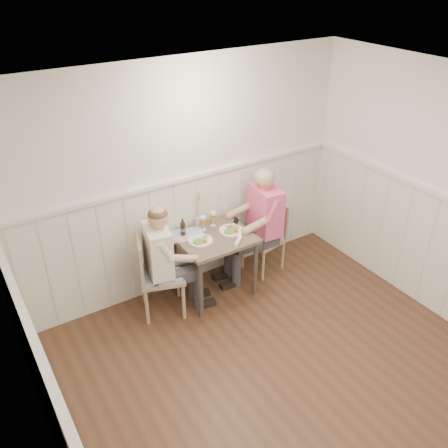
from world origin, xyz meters
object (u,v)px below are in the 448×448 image
at_px(grass_vase, 197,210).
at_px(dining_table, 214,244).
at_px(man_in_pink, 261,231).
at_px(diner_cream, 163,270).
at_px(chair_right, 267,234).
at_px(beer_bottle, 183,228).
at_px(chair_left, 156,272).

bearing_deg(grass_vase, dining_table, -83.33).
distance_m(man_in_pink, diner_cream, 1.30).
distance_m(chair_right, diner_cream, 1.43).
height_order(man_in_pink, beer_bottle, man_in_pink).
xyz_separation_m(chair_right, chair_left, (-1.49, -0.05, 0.05)).
bearing_deg(man_in_pink, beer_bottle, 169.88).
xyz_separation_m(dining_table, grass_vase, (-0.04, 0.31, 0.30)).
bearing_deg(diner_cream, beer_bottle, 29.74).
relative_size(diner_cream, grass_vase, 3.07).
relative_size(dining_table, chair_left, 0.84).
distance_m(chair_left, beer_bottle, 0.55).
bearing_deg(dining_table, grass_vase, 96.67).
bearing_deg(diner_cream, chair_right, 3.63).
distance_m(chair_left, grass_vase, 0.83).
bearing_deg(chair_right, man_in_pink, -156.96).
bearing_deg(diner_cream, chair_left, 146.55).
xyz_separation_m(dining_table, beer_bottle, (-0.28, 0.19, 0.20)).
height_order(beer_bottle, grass_vase, grass_vase).
relative_size(dining_table, grass_vase, 1.90).
xyz_separation_m(dining_table, man_in_pink, (0.66, 0.03, -0.05)).
bearing_deg(diner_cream, grass_vase, 27.91).
relative_size(chair_right, diner_cream, 0.66).
distance_m(chair_left, diner_cream, 0.09).
height_order(chair_left, man_in_pink, man_in_pink).
relative_size(dining_table, diner_cream, 0.62).
relative_size(dining_table, chair_right, 0.93).
xyz_separation_m(chair_right, diner_cream, (-1.42, -0.09, 0.08)).
bearing_deg(chair_left, beer_bottle, 20.44).
xyz_separation_m(diner_cream, grass_vase, (0.60, 0.32, 0.39)).
bearing_deg(dining_table, beer_bottle, 145.36).
xyz_separation_m(dining_table, chair_right, (0.79, 0.08, -0.17)).
relative_size(chair_right, beer_bottle, 4.26).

